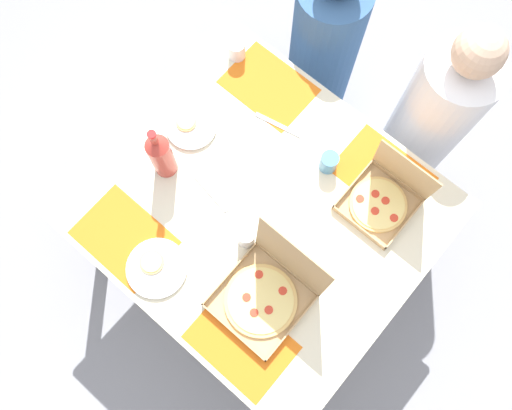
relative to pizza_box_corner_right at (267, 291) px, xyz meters
name	(u,v)px	position (x,y,z in m)	size (l,w,h in m)	color
ground_plane	(256,245)	(-0.25, 0.23, -0.80)	(6.00, 6.00, 0.00)	gray
dining_table	(256,212)	(-0.25, 0.23, -0.15)	(1.32, 1.15, 0.75)	#3F3328
placemat_near_left	(124,237)	(-0.55, -0.19, -0.05)	(0.36, 0.26, 0.00)	orange
placemat_near_right	(242,342)	(0.04, -0.19, -0.05)	(0.36, 0.26, 0.00)	orange
placemat_far_left	(269,86)	(-0.55, 0.66, -0.05)	(0.36, 0.26, 0.00)	orange
placemat_far_right	(383,174)	(0.04, 0.66, -0.05)	(0.36, 0.26, 0.00)	orange
pizza_box_corner_right	(267,291)	(0.00, 0.00, 0.00)	(0.31, 0.33, 0.34)	tan
pizza_box_corner_left	(384,197)	(0.11, 0.56, -0.01)	(0.26, 0.26, 0.29)	tan
plate_far_right	(156,268)	(-0.38, -0.20, -0.04)	(0.23, 0.23, 0.03)	white
plate_far_left	(191,126)	(-0.67, 0.31, -0.04)	(0.21, 0.21, 0.03)	white
soda_bottle	(161,155)	(-0.63, 0.12, 0.08)	(0.09, 0.09, 0.32)	#B2382D
cup_clear_left	(246,237)	(-0.19, 0.10, 0.00)	(0.06, 0.06, 0.10)	silver
cup_spare	(329,162)	(-0.14, 0.54, -0.01)	(0.07, 0.07, 0.09)	teal
cup_dark	(237,50)	(-0.75, 0.68, -0.01)	(0.07, 0.07, 0.09)	silver
knife_by_near_right	(278,125)	(-0.41, 0.55, -0.05)	(0.21, 0.02, 0.01)	#B7B7BC
fork_by_far_right	(211,194)	(-0.42, 0.15, -0.05)	(0.19, 0.02, 0.01)	#B7B7BC
diner_left_seat	(323,52)	(-0.55, 1.07, -0.29)	(0.32, 0.32, 1.15)	#33598C
diner_right_seat	(427,124)	(0.04, 1.07, -0.25)	(0.32, 0.32, 1.22)	white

